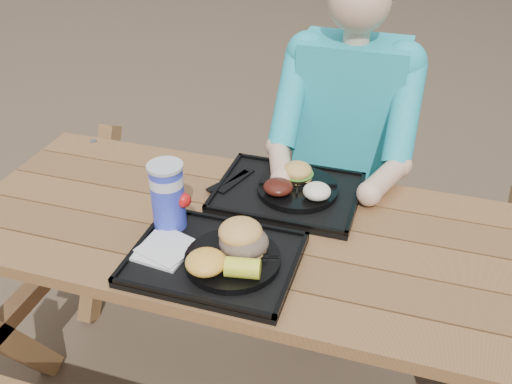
% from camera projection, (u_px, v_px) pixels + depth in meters
% --- Properties ---
extents(picnic_table, '(1.80, 1.49, 0.75)m').
position_uv_depth(picnic_table, '(256.00, 319.00, 1.90)').
color(picnic_table, '#999999').
rests_on(picnic_table, ground).
extents(tray_near, '(0.45, 0.35, 0.02)m').
position_uv_depth(tray_near, '(214.00, 260.00, 1.56)').
color(tray_near, black).
rests_on(tray_near, picnic_table).
extents(tray_far, '(0.45, 0.35, 0.02)m').
position_uv_depth(tray_far, '(288.00, 194.00, 1.83)').
color(tray_far, black).
rests_on(tray_far, picnic_table).
extents(plate_near, '(0.26, 0.26, 0.02)m').
position_uv_depth(plate_near, '(233.00, 260.00, 1.53)').
color(plate_near, black).
rests_on(plate_near, tray_near).
extents(plate_far, '(0.26, 0.26, 0.02)m').
position_uv_depth(plate_far, '(298.00, 189.00, 1.82)').
color(plate_far, black).
rests_on(plate_far, tray_far).
extents(napkin_stack, '(0.15, 0.15, 0.02)m').
position_uv_depth(napkin_stack, '(163.00, 249.00, 1.57)').
color(napkin_stack, silver).
rests_on(napkin_stack, tray_near).
extents(soda_cup, '(0.10, 0.10, 0.19)m').
position_uv_depth(soda_cup, '(168.00, 197.00, 1.62)').
color(soda_cup, '#1B2ACB').
rests_on(soda_cup, tray_near).
extents(condiment_bbq, '(0.05, 0.05, 0.03)m').
position_uv_depth(condiment_bbq, '(232.00, 228.00, 1.64)').
color(condiment_bbq, black).
rests_on(condiment_bbq, tray_near).
extents(condiment_mustard, '(0.05, 0.05, 0.03)m').
position_uv_depth(condiment_mustard, '(250.00, 229.00, 1.63)').
color(condiment_mustard, gold).
rests_on(condiment_mustard, tray_near).
extents(sandwich, '(0.13, 0.13, 0.13)m').
position_uv_depth(sandwich, '(244.00, 230.00, 1.51)').
color(sandwich, '#E9A852').
rests_on(sandwich, plate_near).
extents(mac_cheese, '(0.11, 0.11, 0.05)m').
position_uv_depth(mac_cheese, '(206.00, 262.00, 1.46)').
color(mac_cheese, yellow).
rests_on(mac_cheese, plate_near).
extents(corn_cob, '(0.10, 0.10, 0.05)m').
position_uv_depth(corn_cob, '(243.00, 268.00, 1.44)').
color(corn_cob, '#FDFF35').
rests_on(corn_cob, plate_near).
extents(cutlery_far, '(0.08, 0.18, 0.01)m').
position_uv_depth(cutlery_far, '(236.00, 181.00, 1.88)').
color(cutlery_far, black).
rests_on(cutlery_far, tray_far).
extents(burger, '(0.10, 0.10, 0.09)m').
position_uv_depth(burger, '(298.00, 167.00, 1.83)').
color(burger, '#E1A94F').
rests_on(burger, plate_far).
extents(baked_beans, '(0.09, 0.09, 0.04)m').
position_uv_depth(baked_beans, '(278.00, 187.00, 1.77)').
color(baked_beans, '#45150D').
rests_on(baked_beans, plate_far).
extents(potato_salad, '(0.09, 0.09, 0.05)m').
position_uv_depth(potato_salad, '(317.00, 191.00, 1.75)').
color(potato_salad, white).
rests_on(potato_salad, plate_far).
extents(diner, '(0.48, 0.84, 1.28)m').
position_uv_depth(diner, '(344.00, 165.00, 2.23)').
color(diner, '#17A38F').
rests_on(diner, ground).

